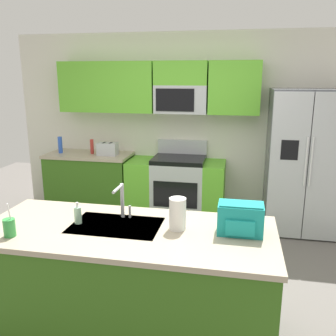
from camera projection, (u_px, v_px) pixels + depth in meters
ground_plane at (159, 287)px, 3.57m from camera, size 9.00×9.00×0.00m
kitchen_wall_unit at (180, 114)px, 5.21m from camera, size 5.20×0.43×2.60m
back_counter at (90, 183)px, 5.44m from camera, size 1.23×0.63×0.90m
range_oven at (176, 188)px, 5.20m from camera, size 1.36×0.61×1.10m
refrigerator at (303, 162)px, 4.70m from camera, size 0.90×0.76×1.85m
island_counter at (128, 282)px, 2.82m from camera, size 2.20×0.93×0.90m
toaster at (108, 149)px, 5.20m from camera, size 0.28×0.16×0.18m
pepper_mill at (92, 147)px, 5.29m from camera, size 0.05×0.05×0.21m
bottle_blue at (60, 145)px, 5.34m from camera, size 0.06×0.06×0.24m
sink_faucet at (122, 198)px, 2.87m from camera, size 0.09×0.21×0.28m
drink_cup_green at (9, 227)px, 2.57m from camera, size 0.08×0.08×0.25m
soap_dispenser at (78, 215)px, 2.79m from camera, size 0.06×0.06×0.17m
paper_towel_roll at (178, 214)px, 2.68m from camera, size 0.12×0.12×0.24m
backpack at (240, 218)px, 2.60m from camera, size 0.32×0.22×0.23m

